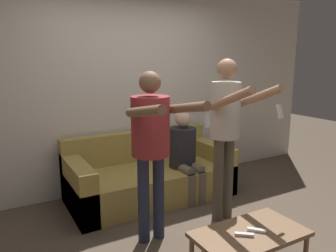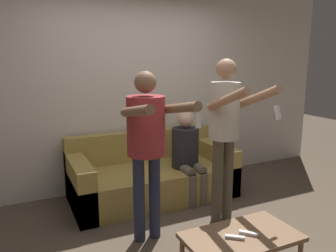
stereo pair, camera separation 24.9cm
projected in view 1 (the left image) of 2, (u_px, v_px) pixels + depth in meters
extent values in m
plane|color=brown|center=(194.00, 240.00, 3.17)|extent=(14.00, 14.00, 0.00)
cube|color=silver|center=(126.00, 88.00, 4.32)|extent=(6.40, 0.06, 2.70)
cube|color=#AD9347|center=(151.00, 183.00, 4.13)|extent=(2.02, 0.96, 0.39)
cube|color=#AD9347|center=(137.00, 146.00, 4.39)|extent=(2.02, 0.16, 0.40)
cube|color=#AD9347|center=(78.00, 188.00, 3.67)|extent=(0.20, 0.96, 0.61)
cube|color=#AD9347|center=(209.00, 164.00, 4.54)|extent=(0.20, 0.96, 0.61)
cylinder|color=#282D47|center=(144.00, 200.00, 3.08)|extent=(0.11, 0.11, 0.85)
cylinder|color=#282D47|center=(159.00, 196.00, 3.15)|extent=(0.11, 0.11, 0.85)
cylinder|color=#9E2D33|center=(150.00, 126.00, 2.98)|extent=(0.35, 0.35, 0.55)
sphere|color=brown|center=(150.00, 82.00, 2.90)|extent=(0.20, 0.20, 0.20)
cylinder|color=brown|center=(144.00, 111.00, 2.59)|extent=(0.08, 0.61, 0.18)
cylinder|color=brown|center=(186.00, 108.00, 2.78)|extent=(0.08, 0.61, 0.18)
cube|color=white|center=(207.00, 119.00, 2.54)|extent=(0.04, 0.05, 0.13)
cylinder|color=brown|center=(218.00, 180.00, 3.49)|extent=(0.11, 0.11, 0.91)
cylinder|color=brown|center=(228.00, 178.00, 3.56)|extent=(0.11, 0.11, 0.91)
cylinder|color=beige|center=(225.00, 110.00, 3.38)|extent=(0.31, 0.31, 0.58)
sphere|color=#A87A5B|center=(227.00, 69.00, 3.29)|extent=(0.21, 0.21, 0.21)
cylinder|color=#A87A5B|center=(231.00, 99.00, 3.03)|extent=(0.08, 0.59, 0.29)
cylinder|color=#A87A5B|center=(258.00, 97.00, 3.19)|extent=(0.08, 0.59, 0.29)
cube|color=white|center=(280.00, 111.00, 2.97)|extent=(0.04, 0.07, 0.13)
cylinder|color=#6B6051|center=(191.00, 191.00, 3.88)|extent=(0.11, 0.11, 0.39)
cylinder|color=#6B6051|center=(202.00, 188.00, 3.95)|extent=(0.11, 0.11, 0.39)
cylinder|color=#6B6051|center=(184.00, 169.00, 3.97)|extent=(0.11, 0.32, 0.11)
cylinder|color=#6B6051|center=(194.00, 167.00, 4.05)|extent=(0.11, 0.32, 0.11)
cylinder|color=#232328|center=(183.00, 147.00, 4.10)|extent=(0.34, 0.34, 0.50)
sphere|color=beige|center=(183.00, 118.00, 4.03)|extent=(0.20, 0.20, 0.20)
cube|color=#846042|center=(250.00, 234.00, 2.66)|extent=(0.92, 0.52, 0.04)
cylinder|color=#846042|center=(306.00, 252.00, 2.71)|extent=(0.04, 0.04, 0.31)
cylinder|color=#846042|center=(266.00, 229.00, 3.08)|extent=(0.04, 0.04, 0.31)
cube|color=white|center=(244.00, 235.00, 2.59)|extent=(0.14, 0.12, 0.02)
cube|color=white|center=(257.00, 230.00, 2.66)|extent=(0.13, 0.14, 0.02)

